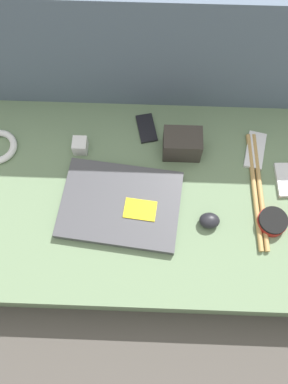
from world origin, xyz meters
TOP-DOWN VIEW (x-y plane):
  - ground_plane at (0.00, 0.00)m, footprint 8.00×8.00m
  - couch_seat at (0.00, 0.00)m, footprint 1.16×0.63m
  - couch_backrest at (0.00, 0.42)m, footprint 1.16×0.20m
  - laptop at (-0.07, -0.04)m, footprint 0.36×0.28m
  - computer_mouse at (0.19, -0.08)m, footprint 0.06×0.05m
  - speaker_puck at (0.36, -0.07)m, footprint 0.08×0.08m
  - phone_silver at (0.00, 0.22)m, footprint 0.07×0.11m
  - phone_black at (0.42, 0.06)m, footprint 0.07×0.11m
  - phone_small at (0.33, 0.16)m, footprint 0.08×0.13m
  - camera_pouch at (0.11, 0.15)m, footprint 0.11×0.08m
  - charger_brick at (-0.20, 0.14)m, footprint 0.04×0.05m
  - drumstick_pair at (0.33, 0.02)m, footprint 0.04×0.37m

SIDE VIEW (x-z plane):
  - ground_plane at x=0.00m, z-range 0.00..0.00m
  - couch_seat at x=0.00m, z-range 0.00..0.11m
  - phone_silver at x=0.00m, z-range 0.11..0.12m
  - phone_small at x=0.33m, z-range 0.11..0.13m
  - phone_black at x=0.42m, z-range 0.11..0.13m
  - drumstick_pair at x=0.33m, z-range 0.11..0.13m
  - laptop at x=-0.07m, z-range 0.11..0.14m
  - speaker_puck at x=0.36m, z-range 0.11..0.15m
  - computer_mouse at x=0.19m, z-range 0.11..0.15m
  - charger_brick at x=-0.20m, z-range 0.11..0.16m
  - camera_pouch at x=0.11m, z-range 0.11..0.20m
  - couch_backrest at x=0.00m, z-range 0.00..0.50m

